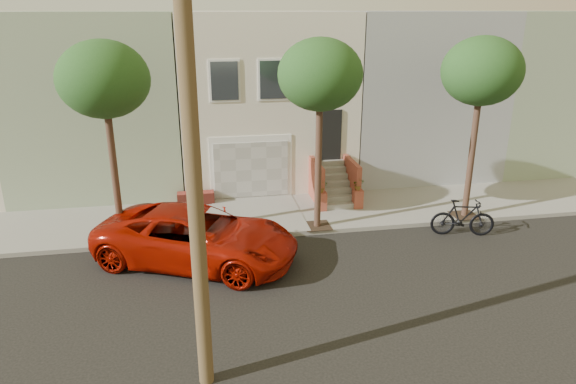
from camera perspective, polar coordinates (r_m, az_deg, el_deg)
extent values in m
plane|color=black|center=(14.37, 2.89, -10.67)|extent=(90.00, 90.00, 0.00)
cube|color=gray|center=(19.06, -0.70, -2.48)|extent=(40.00, 3.70, 0.15)
cube|color=beige|center=(23.73, -3.11, 10.86)|extent=(7.00, 8.00, 7.00)
cube|color=#94A988|center=(23.87, -19.77, 9.82)|extent=(6.50, 8.00, 7.00)
cube|color=gray|center=(25.46, 12.55, 11.03)|extent=(6.50, 8.00, 7.00)
cube|color=#94A988|center=(28.58, 24.91, 10.60)|extent=(6.50, 8.00, 7.00)
cube|color=white|center=(20.26, -4.10, 2.79)|extent=(3.20, 0.12, 2.50)
cube|color=#B4B4AF|center=(20.23, -4.08, 2.47)|extent=(2.90, 0.06, 2.20)
cube|color=gray|center=(18.91, -3.39, -2.42)|extent=(3.20, 3.70, 0.02)
cube|color=#963529|center=(20.18, -10.15, -0.62)|extent=(1.40, 0.45, 0.44)
cube|color=black|center=(20.45, 4.55, 6.28)|extent=(1.00, 0.06, 2.00)
cube|color=#3F4751|center=(19.44, -7.03, 12.10)|extent=(1.00, 0.06, 1.40)
cube|color=white|center=(19.46, -7.03, 12.10)|extent=(1.15, 0.05, 1.55)
cube|color=#3F4751|center=(19.62, -1.65, 12.30)|extent=(1.00, 0.06, 1.40)
cube|color=white|center=(19.64, -1.66, 12.31)|extent=(1.15, 0.05, 1.55)
cube|color=#3F4751|center=(19.96, 3.58, 12.40)|extent=(1.00, 0.06, 1.40)
cube|color=white|center=(19.98, 3.57, 12.40)|extent=(1.15, 0.05, 1.55)
cube|color=gray|center=(19.48, 5.68, -1.53)|extent=(1.20, 0.28, 0.20)
cube|color=gray|center=(19.66, 5.48, -0.70)|extent=(1.20, 0.28, 0.20)
cube|color=gray|center=(19.84, 5.29, 0.12)|extent=(1.20, 0.28, 0.20)
cube|color=gray|center=(20.03, 5.10, 0.92)|extent=(1.20, 0.28, 0.20)
cube|color=gray|center=(20.23, 4.91, 1.71)|extent=(1.20, 0.28, 0.20)
cube|color=gray|center=(20.43, 4.73, 2.48)|extent=(1.20, 0.28, 0.20)
cube|color=gray|center=(20.63, 4.54, 3.23)|extent=(1.20, 0.28, 0.20)
cube|color=#984331|center=(19.84, 3.15, 1.08)|extent=(0.18, 1.96, 1.60)
cube|color=#984331|center=(20.19, 7.03, 1.30)|extent=(0.18, 1.96, 1.60)
cube|color=#984331|center=(19.18, 3.73, -1.02)|extent=(0.35, 0.35, 0.70)
imported|color=#194318|center=(18.99, 3.76, 0.61)|extent=(0.40, 0.35, 0.45)
cube|color=#984331|center=(19.55, 7.72, -0.75)|extent=(0.35, 0.35, 0.70)
imported|color=#194318|center=(19.36, 7.79, 0.84)|extent=(0.41, 0.35, 0.45)
cube|color=#2D2116|center=(17.67, -17.84, -5.04)|extent=(0.90, 0.90, 0.02)
cylinder|color=#372319|center=(16.94, -18.56, 1.42)|extent=(0.22, 0.22, 4.20)
ellipsoid|color=#194318|center=(16.30, -19.73, 11.66)|extent=(2.70, 2.57, 2.29)
cube|color=#2D2116|center=(17.90, 3.23, -3.75)|extent=(0.90, 0.90, 0.02)
cylinder|color=#372319|center=(17.18, 3.37, 2.68)|extent=(0.22, 0.22, 4.20)
ellipsoid|color=#194318|center=(16.55, 3.58, 12.84)|extent=(2.70, 2.57, 2.29)
cube|color=#2D2116|center=(19.83, 18.91, -2.44)|extent=(0.90, 0.90, 0.02)
cylinder|color=#372319|center=(19.19, 19.59, 3.37)|extent=(0.22, 0.22, 4.20)
ellipsoid|color=#194318|center=(18.63, 20.67, 12.41)|extent=(2.70, 2.57, 2.29)
cylinder|color=#4F3B24|center=(9.15, -10.61, 5.13)|extent=(0.30, 0.30, 10.00)
imported|color=#9A1104|center=(15.64, -10.02, -4.87)|extent=(6.64, 5.04, 1.68)
imported|color=black|center=(18.25, 18.76, -2.71)|extent=(2.19, 1.09, 1.27)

